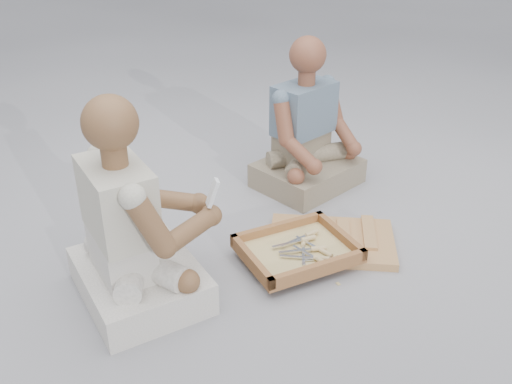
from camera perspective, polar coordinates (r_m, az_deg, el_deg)
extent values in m
plane|color=#9D9CA1|center=(2.61, 0.92, -7.56)|extent=(60.00, 60.00, 0.00)
cube|color=#A77741|center=(2.78, 7.56, -4.87)|extent=(0.69, 0.55, 0.04)
cube|color=brown|center=(2.63, 4.13, -6.09)|extent=(0.58, 0.51, 0.01)
cube|color=brown|center=(2.74, 2.23, -3.61)|extent=(0.48, 0.16, 0.05)
cube|color=brown|center=(2.49, 6.30, -7.60)|extent=(0.48, 0.16, 0.05)
cube|color=brown|center=(2.72, 8.40, -4.24)|extent=(0.13, 0.39, 0.05)
cube|color=brown|center=(2.52, -0.45, -6.84)|extent=(0.13, 0.39, 0.05)
cube|color=tan|center=(2.62, 4.14, -5.88)|extent=(0.51, 0.44, 0.01)
cube|color=silver|center=(2.63, 3.13, -5.16)|extent=(0.15, 0.04, 0.00)
cylinder|color=tan|center=(2.68, 5.26, -4.64)|extent=(0.07, 0.04, 0.02)
cube|color=silver|center=(2.59, 3.91, -5.87)|extent=(0.15, 0.02, 0.00)
cylinder|color=tan|center=(2.62, 6.27, -5.61)|extent=(0.07, 0.02, 0.02)
cube|color=silver|center=(2.56, 6.53, -6.66)|extent=(0.15, 0.02, 0.00)
cylinder|color=tan|center=(2.59, 8.90, -6.42)|extent=(0.07, 0.03, 0.02)
cube|color=silver|center=(2.66, 5.22, -5.08)|extent=(0.09, 0.14, 0.00)
cylinder|color=tan|center=(2.60, 7.00, -6.06)|extent=(0.06, 0.07, 0.02)
cube|color=silver|center=(2.58, 4.77, -6.34)|extent=(0.05, 0.15, 0.00)
cylinder|color=tan|center=(2.67, 4.73, -4.99)|extent=(0.04, 0.07, 0.02)
cube|color=silver|center=(2.56, 4.08, -6.48)|extent=(0.15, 0.06, 0.00)
cylinder|color=tan|center=(2.56, 6.56, -6.62)|extent=(0.07, 0.04, 0.02)
cube|color=silver|center=(2.65, 3.79, -4.87)|extent=(0.14, 0.08, 0.00)
cylinder|color=tan|center=(2.71, 5.60, -4.11)|extent=(0.07, 0.05, 0.02)
cube|color=silver|center=(2.58, 4.97, -6.04)|extent=(0.09, 0.13, 0.00)
cylinder|color=tan|center=(2.53, 6.85, -7.03)|extent=(0.06, 0.07, 0.02)
cube|color=tan|center=(2.54, 8.22, -9.07)|extent=(0.02, 0.02, 0.00)
cube|color=tan|center=(2.78, 4.90, -5.13)|extent=(0.02, 0.02, 0.00)
cube|color=tan|center=(2.83, 0.95, -4.31)|extent=(0.02, 0.02, 0.00)
cube|color=tan|center=(2.93, 8.90, -3.52)|extent=(0.02, 0.02, 0.00)
cube|color=tan|center=(2.56, 3.16, -8.45)|extent=(0.02, 0.02, 0.00)
cube|color=tan|center=(2.82, 2.22, -4.46)|extent=(0.02, 0.02, 0.00)
cube|color=tan|center=(2.61, 4.42, -7.59)|extent=(0.02, 0.02, 0.00)
cube|color=tan|center=(2.65, 6.49, -7.18)|extent=(0.02, 0.02, 0.00)
cube|color=silver|center=(2.46, -11.53, -8.63)|extent=(0.61, 0.69, 0.15)
cube|color=silver|center=(2.36, -13.26, -5.88)|extent=(0.29, 0.36, 0.18)
cube|color=beige|center=(2.24, -13.68, -0.81)|extent=(0.32, 0.41, 0.29)
sphere|color=brown|center=(2.11, -14.39, 6.73)|extent=(0.21, 0.21, 0.21)
sphere|color=brown|center=(2.46, -5.73, -1.14)|extent=(0.09, 0.09, 0.09)
sphere|color=brown|center=(2.37, -4.51, -2.36)|extent=(0.09, 0.09, 0.09)
cube|color=gray|center=(3.29, 5.17, 1.88)|extent=(0.69, 0.66, 0.14)
cube|color=gray|center=(3.26, 4.55, 4.64)|extent=(0.35, 0.32, 0.17)
cube|color=slate|center=(3.17, 4.83, 8.31)|extent=(0.39, 0.36, 0.28)
sphere|color=brown|center=(3.07, 5.20, 13.51)|extent=(0.20, 0.20, 0.20)
sphere|color=brown|center=(3.24, 9.77, 4.31)|extent=(0.09, 0.09, 0.09)
sphere|color=brown|center=(2.99, 5.84, 2.54)|extent=(0.09, 0.09, 0.09)
cube|color=silver|center=(2.32, -4.36, -0.09)|extent=(0.06, 0.05, 0.12)
cube|color=black|center=(2.31, -4.37, 0.15)|extent=(0.02, 0.04, 0.04)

